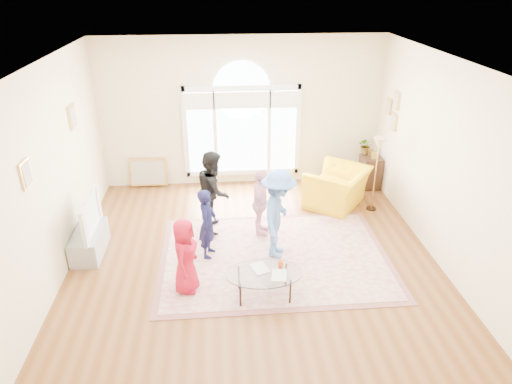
{
  "coord_description": "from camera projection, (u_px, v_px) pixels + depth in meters",
  "views": [
    {
      "loc": [
        -0.51,
        -6.45,
        4.34
      ],
      "look_at": [
        0.07,
        0.3,
        1.03
      ],
      "focal_mm": 32.0,
      "sensor_mm": 36.0,
      "label": 1
    }
  ],
  "objects": [
    {
      "name": "ground",
      "position": [
        253.0,
        255.0,
        7.72
      ],
      "size": [
        6.0,
        6.0,
        0.0
      ],
      "primitive_type": "plane",
      "color": "#5D3416",
      "rests_on": "ground"
    },
    {
      "name": "room_shell",
      "position": [
        243.0,
        117.0,
        9.57
      ],
      "size": [
        6.0,
        6.0,
        6.0
      ],
      "color": "beige",
      "rests_on": "ground"
    },
    {
      "name": "area_rug",
      "position": [
        275.0,
        257.0,
        7.65
      ],
      "size": [
        3.6,
        2.6,
        0.02
      ],
      "primitive_type": "cube",
      "color": "#C1AA92",
      "rests_on": "ground"
    },
    {
      "name": "rug_border",
      "position": [
        275.0,
        257.0,
        7.65
      ],
      "size": [
        3.8,
        2.8,
        0.01
      ],
      "primitive_type": "cube",
      "color": "#84504D",
      "rests_on": "ground"
    },
    {
      "name": "tv_console",
      "position": [
        90.0,
        242.0,
        7.69
      ],
      "size": [
        0.45,
        1.0,
        0.42
      ],
      "primitive_type": "cube",
      "color": "#92959A",
      "rests_on": "ground"
    },
    {
      "name": "television",
      "position": [
        85.0,
        215.0,
        7.46
      ],
      "size": [
        0.17,
        1.07,
        0.61
      ],
      "color": "black",
      "rests_on": "tv_console"
    },
    {
      "name": "coffee_table",
      "position": [
        264.0,
        274.0,
        6.56
      ],
      "size": [
        1.12,
        0.72,
        0.54
      ],
      "rotation": [
        0.0,
        0.0,
        0.01
      ],
      "color": "silver",
      "rests_on": "ground"
    },
    {
      "name": "armchair",
      "position": [
        337.0,
        188.0,
        9.2
      ],
      "size": [
        1.56,
        1.59,
        0.78
      ],
      "primitive_type": "imported",
      "rotation": [
        0.0,
        0.0,
        4.06
      ],
      "color": "yellow",
      "rests_on": "ground"
    },
    {
      "name": "side_cabinet",
      "position": [
        370.0,
        172.0,
        10.01
      ],
      "size": [
        0.4,
        0.5,
        0.7
      ],
      "primitive_type": "cube",
      "color": "black",
      "rests_on": "ground"
    },
    {
      "name": "floor_lamp",
      "position": [
        379.0,
        149.0,
        8.64
      ],
      "size": [
        0.24,
        0.24,
        1.51
      ],
      "color": "black",
      "rests_on": "ground"
    },
    {
      "name": "plant_pedestal",
      "position": [
        364.0,
        168.0,
        10.21
      ],
      "size": [
        0.2,
        0.2,
        0.7
      ],
      "primitive_type": "cylinder",
      "color": "white",
      "rests_on": "ground"
    },
    {
      "name": "potted_plant",
      "position": [
        366.0,
        145.0,
        9.98
      ],
      "size": [
        0.37,
        0.34,
        0.37
      ],
      "primitive_type": "imported",
      "rotation": [
        0.0,
        0.0,
        -0.16
      ],
      "color": "#33722D",
      "rests_on": "plant_pedestal"
    },
    {
      "name": "leaning_picture",
      "position": [
        150.0,
        186.0,
        10.16
      ],
      "size": [
        0.8,
        0.14,
        0.62
      ],
      "primitive_type": "cube",
      "rotation": [
        -0.14,
        0.0,
        0.0
      ],
      "color": "tan",
      "rests_on": "ground"
    },
    {
      "name": "child_red",
      "position": [
        185.0,
        256.0,
        6.61
      ],
      "size": [
        0.48,
        0.64,
        1.17
      ],
      "primitive_type": "imported",
      "rotation": [
        0.0,
        0.0,
        1.37
      ],
      "color": "#A60F26",
      "rests_on": "area_rug"
    },
    {
      "name": "child_navy",
      "position": [
        208.0,
        224.0,
        7.43
      ],
      "size": [
        0.38,
        0.49,
        1.2
      ],
      "primitive_type": "imported",
      "rotation": [
        0.0,
        0.0,
        1.35
      ],
      "color": "#101136",
      "rests_on": "area_rug"
    },
    {
      "name": "child_black",
      "position": [
        214.0,
        191.0,
        8.18
      ],
      "size": [
        0.62,
        0.77,
        1.5
      ],
      "primitive_type": "imported",
      "rotation": [
        0.0,
        0.0,
        1.5
      ],
      "color": "black",
      "rests_on": "area_rug"
    },
    {
      "name": "child_pink",
      "position": [
        260.0,
        203.0,
        8.05
      ],
      "size": [
        0.47,
        0.78,
        1.24
      ],
      "primitive_type": "imported",
      "rotation": [
        0.0,
        0.0,
        1.33
      ],
      "color": "#F1ACB9",
      "rests_on": "area_rug"
    },
    {
      "name": "child_blue",
      "position": [
        278.0,
        214.0,
        7.37
      ],
      "size": [
        0.83,
        1.11,
        1.53
      ],
      "primitive_type": "imported",
      "rotation": [
        0.0,
        0.0,
        1.27
      ],
      "color": "#4F7CCA",
      "rests_on": "area_rug"
    }
  ]
}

